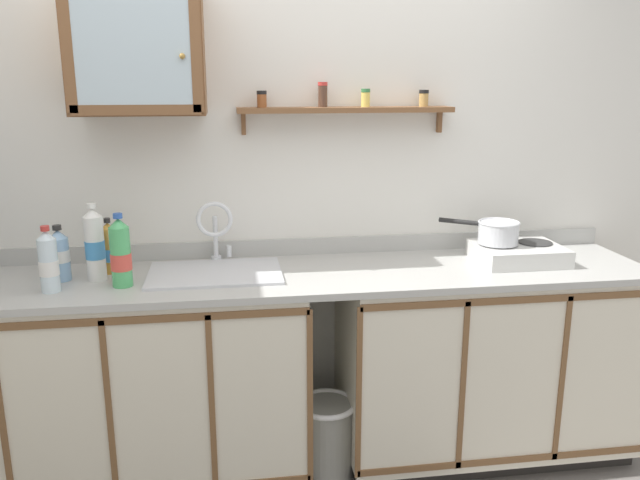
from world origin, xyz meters
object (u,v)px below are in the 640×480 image
saucepan (497,232)px  bottle_water_blue_2 (60,255)px  bottle_water_clear_3 (49,263)px  bottle_juice_amber_4 (109,249)px  bottle_soda_green_1 (121,254)px  trash_bin (327,437)px  bottle_opaque_white_0 (95,245)px  hot_plate_stove (518,253)px  wall_cabinet (137,51)px  sink (215,278)px

saucepan → bottle_water_blue_2: bottle_water_blue_2 is taller
bottle_water_clear_3 → bottle_juice_amber_4: bearing=49.6°
bottle_soda_green_1 → trash_bin: bearing=-1.0°
saucepan → bottle_opaque_white_0: 1.79m
hot_plate_stove → trash_bin: 1.23m
saucepan → bottle_juice_amber_4: size_ratio=1.35×
bottle_juice_amber_4 → trash_bin: bottle_juice_amber_4 is taller
bottle_opaque_white_0 → bottle_soda_green_1: 0.15m
bottle_soda_green_1 → saucepan: bearing=4.5°
bottle_juice_amber_4 → wall_cabinet: wall_cabinet is taller
saucepan → bottle_juice_amber_4: bearing=177.8°
bottle_water_clear_3 → saucepan: bearing=4.8°
saucepan → bottle_water_clear_3: size_ratio=1.23×
trash_bin → sink: bearing=163.7°
bottle_soda_green_1 → bottle_water_blue_2: (-0.27, 0.12, -0.03)m
sink → bottle_water_clear_3: 0.68m
bottle_water_clear_3 → bottle_juice_amber_4: (0.19, 0.23, -0.01)m
bottle_water_blue_2 → bottle_water_clear_3: 0.15m
bottle_opaque_white_0 → bottle_water_blue_2: bottle_opaque_white_0 is taller
bottle_water_blue_2 → wall_cabinet: 0.91m
hot_plate_stove → bottle_soda_green_1: (-1.77, -0.10, 0.09)m
saucepan → bottle_opaque_white_0: bearing=-179.0°
sink → bottle_water_clear_3: bearing=-166.5°
hot_plate_stove → bottle_water_blue_2: (-2.04, 0.01, 0.07)m
saucepan → bottle_soda_green_1: 1.68m
saucepan → trash_bin: (-0.82, -0.15, -0.91)m
sink → wall_cabinet: wall_cabinet is taller
saucepan → trash_bin: saucepan is taller
bottle_juice_amber_4 → bottle_water_clear_3: bearing=-130.4°
bottle_opaque_white_0 → bottle_water_clear_3: 0.20m
trash_bin → saucepan: bearing=10.0°
sink → bottle_opaque_white_0: bearing=-176.9°
bottle_water_blue_2 → bottle_water_clear_3: bearing=-92.2°
bottle_water_blue_2 → bottle_juice_amber_4: (0.19, 0.08, -0.00)m
bottle_water_blue_2 → bottle_juice_amber_4: size_ratio=0.97×
bottle_opaque_white_0 → bottle_juice_amber_4: bottle_opaque_white_0 is taller
bottle_opaque_white_0 → wall_cabinet: wall_cabinet is taller
bottle_juice_amber_4 → saucepan: bearing=-2.2°
hot_plate_stove → bottle_juice_amber_4: (-1.85, 0.09, 0.07)m
saucepan → bottle_soda_green_1: (-1.67, -0.13, -0.01)m
bottle_opaque_white_0 → trash_bin: 1.34m
bottle_water_clear_3 → sink: bearing=13.5°
sink → hot_plate_stove: 1.40m
sink → hot_plate_stove: sink is taller
saucepan → wall_cabinet: (-1.58, 0.11, 0.80)m
hot_plate_stove → bottle_water_blue_2: 2.04m
hot_plate_stove → bottle_juice_amber_4: 1.85m
bottle_opaque_white_0 → bottle_water_clear_3: size_ratio=1.22×
saucepan → bottle_soda_green_1: bottle_soda_green_1 is taller
bottle_opaque_white_0 → sink: bearing=3.1°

